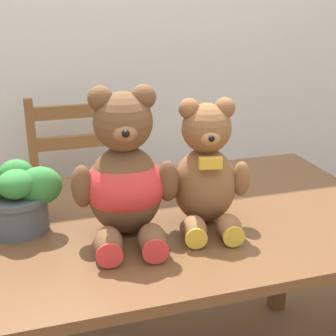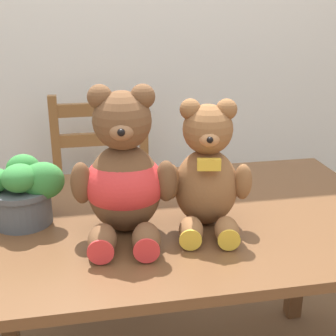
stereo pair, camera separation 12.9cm
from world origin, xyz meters
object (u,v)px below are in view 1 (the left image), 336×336
(wooden_chair_behind, at_px, (85,201))
(teddy_bear_right, at_px, (206,172))
(teddy_bear_left, at_px, (125,178))
(potted_plant, at_px, (19,197))

(wooden_chair_behind, xyz_separation_m, teddy_bear_right, (0.25, -0.86, 0.43))
(wooden_chair_behind, height_order, teddy_bear_right, teddy_bear_right)
(teddy_bear_right, bearing_deg, wooden_chair_behind, -62.60)
(teddy_bear_left, xyz_separation_m, potted_plant, (-0.28, 0.10, -0.07))
(teddy_bear_left, bearing_deg, potted_plant, -13.32)
(teddy_bear_left, relative_size, potted_plant, 1.72)
(wooden_chair_behind, distance_m, potted_plant, 0.88)
(wooden_chair_behind, distance_m, teddy_bear_left, 0.96)
(wooden_chair_behind, relative_size, potted_plant, 3.83)
(teddy_bear_left, bearing_deg, wooden_chair_behind, -81.38)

